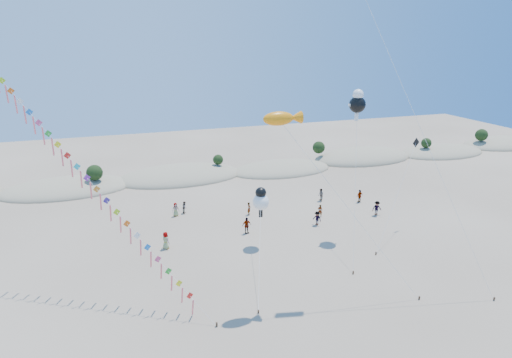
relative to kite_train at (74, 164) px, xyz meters
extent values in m
ellipsoid|color=gray|center=(-3.99, 26.69, -10.76)|extent=(17.60, 9.68, 3.00)
ellipsoid|color=#223714|center=(-3.99, 26.69, -9.94)|extent=(14.08, 6.34, 0.70)
ellipsoid|color=gray|center=(12.01, 27.39, -10.76)|extent=(19.00, 10.45, 3.40)
ellipsoid|color=#223714|center=(12.01, 27.39, -9.83)|extent=(15.20, 6.84, 0.76)
ellipsoid|color=gray|center=(28.01, 25.99, -10.76)|extent=(16.40, 9.02, 2.80)
ellipsoid|color=#223714|center=(28.01, 25.99, -9.99)|extent=(13.12, 5.90, 0.66)
ellipsoid|color=gray|center=(44.01, 27.79, -10.76)|extent=(18.00, 9.90, 3.80)
ellipsoid|color=#223714|center=(44.01, 27.79, -9.72)|extent=(14.40, 6.48, 0.72)
ellipsoid|color=gray|center=(60.01, 26.59, -10.76)|extent=(16.80, 9.24, 3.00)
ellipsoid|color=#223714|center=(60.01, 26.59, -9.94)|extent=(13.44, 6.05, 0.67)
ellipsoid|color=gray|center=(76.01, 27.99, -10.76)|extent=(17.60, 9.68, 3.20)
ellipsoid|color=#223714|center=(76.01, 27.99, -9.88)|extent=(14.08, 6.34, 0.70)
sphere|color=black|center=(0.01, 25.49, -8.28)|extent=(2.20, 2.20, 2.20)
sphere|color=black|center=(18.01, 27.49, -8.52)|extent=(1.60, 1.60, 1.60)
sphere|color=black|center=(36.01, 28.89, -8.32)|extent=(2.10, 2.10, 2.10)
sphere|color=black|center=(56.01, 26.19, -8.44)|extent=(1.80, 1.80, 1.80)
sphere|color=black|center=(70.01, 27.69, -8.24)|extent=(2.30, 2.30, 2.30)
cube|color=#3F2D1E|center=(9.01, -9.10, -10.59)|extent=(0.12, 0.12, 0.35)
cylinder|color=silver|center=(0.71, -0.74, -0.75)|extent=(16.63, 16.74, 20.04)
cube|color=red|center=(7.39, -7.47, -8.82)|extent=(1.12, 0.44, 1.18)
cube|color=#FF6B78|center=(7.57, -7.42, -9.92)|extent=(0.19, 0.45, 1.55)
cube|color=#FBF41A|center=(6.74, -6.82, -8.03)|extent=(1.12, 0.44, 1.18)
cube|color=#FF6B78|center=(6.92, -6.77, -9.13)|extent=(0.19, 0.45, 1.55)
cube|color=green|center=(6.09, -6.16, -7.25)|extent=(1.12, 0.44, 1.18)
cube|color=#FF6B78|center=(6.27, -6.11, -8.35)|extent=(0.19, 0.45, 1.55)
cube|color=#F44D81|center=(5.44, -5.51, -6.46)|extent=(1.12, 0.44, 1.18)
cube|color=#FF6B78|center=(5.62, -5.46, -7.56)|extent=(0.19, 0.45, 1.55)
cube|color=blue|center=(4.79, -4.85, -5.67)|extent=(1.12, 0.44, 1.18)
cube|color=#FF6B78|center=(4.97, -4.80, -6.77)|extent=(0.19, 0.45, 1.55)
cube|color=white|center=(4.14, -4.19, -4.89)|extent=(1.12, 0.44, 1.18)
cube|color=#FF6B78|center=(4.32, -4.14, -5.99)|extent=(0.19, 0.45, 1.55)
cube|color=orange|center=(3.49, -3.54, -4.10)|extent=(1.12, 0.44, 1.18)
cube|color=#FF6B78|center=(3.67, -3.49, -5.20)|extent=(0.19, 0.45, 1.55)
cube|color=#ADE61B|center=(2.83, -2.88, -3.32)|extent=(1.12, 0.44, 1.18)
cube|color=#FF6B78|center=(3.01, -2.83, -4.42)|extent=(0.19, 0.45, 1.55)
cube|color=#3C228B|center=(2.18, -2.22, -2.53)|extent=(1.12, 0.44, 1.18)
cube|color=#FF6B78|center=(2.36, -2.17, -3.63)|extent=(0.19, 0.45, 1.55)
cube|color=orange|center=(1.53, -1.57, -1.74)|extent=(1.12, 0.44, 1.18)
cube|color=#FF6B78|center=(1.71, -1.52, -2.84)|extent=(0.19, 0.45, 1.55)
cube|color=purple|center=(0.88, -0.91, -0.96)|extent=(1.12, 0.44, 1.18)
cube|color=#FF6B78|center=(1.06, -0.86, -2.06)|extent=(0.19, 0.45, 1.55)
cube|color=#1AC1C8|center=(0.23, -0.26, -0.17)|extent=(1.12, 0.44, 1.18)
cube|color=#FF6B78|center=(0.41, -0.21, -1.27)|extent=(0.19, 0.45, 1.55)
cube|color=red|center=(-0.42, 0.40, 0.62)|extent=(1.12, 0.44, 1.18)
cube|color=#FF6B78|center=(-0.24, 0.45, -0.48)|extent=(0.19, 0.45, 1.55)
cube|color=#FBF41A|center=(-1.08, 1.06, 1.40)|extent=(1.12, 0.44, 1.18)
cube|color=#FF6B78|center=(-0.90, 1.11, 0.30)|extent=(0.19, 0.45, 1.55)
cube|color=green|center=(-1.73, 1.71, 2.19)|extent=(1.12, 0.44, 1.18)
cube|color=#FF6B78|center=(-1.55, 1.76, 1.09)|extent=(0.19, 0.45, 1.55)
cube|color=#F44D81|center=(-2.38, 2.37, 2.97)|extent=(1.12, 0.44, 1.18)
cube|color=#FF6B78|center=(-2.20, 2.42, 1.87)|extent=(0.19, 0.45, 1.55)
cube|color=blue|center=(-3.03, 3.02, 3.76)|extent=(1.12, 0.44, 1.18)
cube|color=#FF6B78|center=(-2.85, 3.07, 2.66)|extent=(0.19, 0.45, 1.55)
cube|color=white|center=(-3.68, 3.68, 4.55)|extent=(1.12, 0.44, 1.18)
cube|color=#FF6B78|center=(-3.50, 3.73, 3.45)|extent=(0.19, 0.45, 1.55)
cube|color=orange|center=(-4.33, 4.34, 5.33)|extent=(1.12, 0.44, 1.18)
cube|color=#FF6B78|center=(-4.15, 4.39, 4.23)|extent=(0.19, 0.45, 1.55)
cube|color=#ADE61B|center=(-4.99, 4.99, 6.12)|extent=(1.12, 0.44, 1.18)
cube|color=#FF6B78|center=(-4.81, 5.04, 5.02)|extent=(0.19, 0.45, 1.55)
cube|color=#3F2D1E|center=(25.37, -10.94, -10.61)|extent=(0.10, 0.10, 0.30)
cylinder|color=silver|center=(20.02, -8.64, -3.47)|extent=(10.72, 4.62, 14.60)
ellipsoid|color=orange|center=(14.67, -6.35, 3.82)|extent=(2.36, 1.04, 1.04)
cone|color=orange|center=(16.00, -6.35, 3.82)|extent=(0.95, 0.95, 0.95)
cube|color=#3F2D1E|center=(12.41, -8.56, -10.61)|extent=(0.10, 0.10, 0.30)
cylinder|color=silver|center=(14.39, -3.08, -8.43)|extent=(3.99, 10.96, 4.69)
sphere|color=white|center=(16.37, 2.39, -6.10)|extent=(1.64, 1.64, 1.64)
sphere|color=black|center=(16.37, 2.39, -5.12)|extent=(1.09, 1.09, 1.09)
cube|color=black|center=(16.37, 2.39, -7.32)|extent=(0.35, 0.18, 0.80)
cube|color=#3F2D1E|center=(22.34, -5.78, -10.61)|extent=(0.10, 0.10, 0.30)
cylinder|color=silver|center=(24.53, -1.57, -3.87)|extent=(4.40, 8.46, 13.81)
sphere|color=black|center=(26.71, 2.65, 3.03)|extent=(1.68, 1.68, 1.68)
sphere|color=white|center=(26.71, 2.65, 4.03)|extent=(1.09, 1.09, 1.09)
cube|color=white|center=(26.71, 2.65, 1.79)|extent=(0.35, 0.18, 0.80)
cube|color=white|center=(26.01, 2.65, 3.03)|extent=(0.60, 0.15, 0.25)
cube|color=white|center=(27.41, 2.65, 3.03)|extent=(0.60, 0.15, 0.25)
cube|color=#3F2D1E|center=(31.02, -12.97, -10.61)|extent=(0.10, 0.10, 0.30)
cylinder|color=silver|center=(26.23, -8.90, 1.23)|extent=(9.62, 8.16, 24.00)
cube|color=#3F2D1E|center=(26.34, -3.31, -10.61)|extent=(0.10, 0.10, 0.30)
cylinder|color=silver|center=(30.22, -0.52, -6.06)|extent=(7.80, 5.62, 9.42)
cube|color=black|center=(34.11, 2.28, -1.36)|extent=(1.06, 0.31, 1.08)
imported|color=slate|center=(7.04, 4.50, -9.87)|extent=(0.95, 1.04, 1.79)
imported|color=slate|center=(15.78, 5.35, -9.84)|extent=(1.13, 0.62, 1.83)
imported|color=slate|center=(23.97, 4.90, -9.94)|extent=(1.05, 1.22, 1.63)
imported|color=slate|center=(17.60, 10.18, -9.98)|extent=(0.60, 0.68, 1.57)
imported|color=slate|center=(25.39, 6.98, -10.01)|extent=(0.65, 0.55, 1.51)
imported|color=slate|center=(27.79, 11.56, -9.93)|extent=(0.70, 0.86, 1.67)
imported|color=slate|center=(9.20, 12.56, -9.93)|extent=(0.86, 0.61, 1.66)
imported|color=slate|center=(32.35, 9.61, -9.91)|extent=(1.07, 0.65, 1.70)
imported|color=slate|center=(32.01, 5.23, -9.87)|extent=(1.23, 0.81, 1.78)
imported|color=slate|center=(10.37, 13.12, -10.02)|extent=(0.80, 0.89, 1.49)
camera|label=1|loc=(3.39, -35.06, 9.33)|focal=30.00mm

